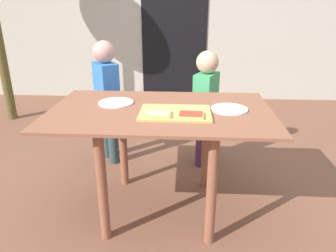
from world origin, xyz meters
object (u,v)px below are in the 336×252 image
Objects in this scene: pizza_slice_near_right at (191,115)px; plate_white_right at (229,109)px; plate_white_left at (116,103)px; child_left at (107,94)px; dining_table at (161,129)px; pizza_slice_near_left at (158,114)px; child_right at (206,101)px; cutting_board at (175,113)px.

pizza_slice_near_right reaches higher than plate_white_right.
child_left is at bearing 109.53° from plate_white_left.
dining_table is 0.87m from child_left.
plate_white_right is 0.72m from plate_white_left.
child_left is (-0.51, 0.86, -0.13)m from pizza_slice_near_left.
plate_white_right is 0.23× the size of child_right.
pizza_slice_near_left is at bearing -41.02° from plate_white_left.
pizza_slice_near_left is 0.65× the size of plate_white_left.
child_left is at bearing 127.47° from cutting_board.
plate_white_left is 0.87m from child_right.
child_right is at bearing 74.04° from cutting_board.
pizza_slice_near_right is 0.14× the size of child_left.
plate_white_left reaches higher than dining_table.
pizza_slice_near_left is (-0.00, -0.15, 0.15)m from dining_table.
plate_white_right is at bearing 35.75° from pizza_slice_near_right.
plate_white_right is at bearing 21.69° from pizza_slice_near_left.
cutting_board is 2.86× the size of pizza_slice_near_left.
child_left is at bearing 128.91° from pizza_slice_near_right.
cutting_board is at bearing -52.53° from child_left.
plate_white_right reaches higher than dining_table.
dining_table is 1.29× the size of child_left.
dining_table is 0.44m from plate_white_right.
child_left reaches higher than plate_white_left.
pizza_slice_near_right is 0.88m from child_right.
pizza_slice_near_right is (0.09, -0.07, 0.01)m from cutting_board.
cutting_board is 1.85× the size of plate_white_left.
pizza_slice_near_right is 1.02× the size of pizza_slice_near_left.
pizza_slice_near_left is at bearing -90.48° from dining_table.
cutting_board is 0.43m from plate_white_left.
cutting_board reaches higher than dining_table.
cutting_board is at bearing -163.59° from plate_white_right.
plate_white_left is at bearing 151.79° from pizza_slice_near_right.
pizza_slice_near_left is at bearing 179.55° from pizza_slice_near_right.
pizza_slice_near_right is (0.18, -0.15, 0.15)m from dining_table.
pizza_slice_near_left is 0.65× the size of plate_white_right.
plate_white_right is 1.16m from child_left.
plate_white_left is (-0.29, 0.26, -0.02)m from pizza_slice_near_left.
dining_table is at bearing -54.31° from child_left.
pizza_slice_near_left reaches higher than plate_white_left.
dining_table is at bearing -19.89° from plate_white_left.
child_left is (-0.93, 0.69, -0.12)m from plate_white_right.
dining_table is 1.39× the size of child_right.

